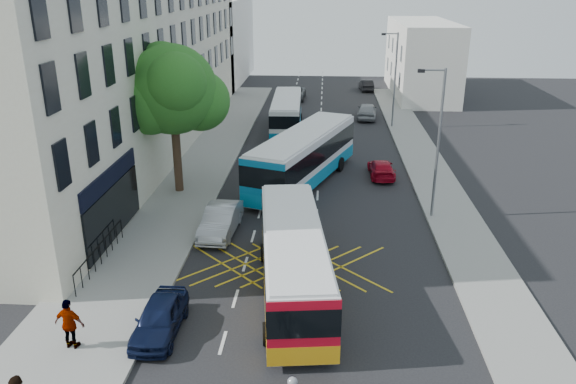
% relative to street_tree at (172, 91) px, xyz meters
% --- Properties ---
extents(ground, '(120.00, 120.00, 0.00)m').
position_rel_street_tree_xyz_m(ground, '(8.51, -14.97, -6.29)').
color(ground, black).
rests_on(ground, ground).
extents(pavement_left, '(5.00, 70.00, 0.15)m').
position_rel_street_tree_xyz_m(pavement_left, '(0.01, 0.03, -6.22)').
color(pavement_left, gray).
rests_on(pavement_left, ground).
extents(pavement_right, '(3.00, 70.00, 0.15)m').
position_rel_street_tree_xyz_m(pavement_right, '(16.01, 0.03, -6.22)').
color(pavement_right, gray).
rests_on(pavement_right, ground).
extents(terrace_main, '(8.30, 45.00, 13.50)m').
position_rel_street_tree_xyz_m(terrace_main, '(-5.49, 9.52, 0.46)').
color(terrace_main, beige).
rests_on(terrace_main, ground).
extents(terrace_far, '(8.00, 20.00, 10.00)m').
position_rel_street_tree_xyz_m(terrace_far, '(-5.49, 40.03, -1.29)').
color(terrace_far, silver).
rests_on(terrace_far, ground).
extents(building_right, '(6.00, 18.00, 8.00)m').
position_rel_street_tree_xyz_m(building_right, '(19.51, 33.03, -2.29)').
color(building_right, silver).
rests_on(building_right, ground).
extents(street_tree, '(6.30, 5.70, 8.80)m').
position_rel_street_tree_xyz_m(street_tree, '(0.00, 0.00, 0.00)').
color(street_tree, '#382619').
rests_on(street_tree, pavement_left).
extents(lamp_near, '(1.45, 0.15, 8.00)m').
position_rel_street_tree_xyz_m(lamp_near, '(14.71, -2.97, -1.68)').
color(lamp_near, slate).
rests_on(lamp_near, pavement_right).
extents(lamp_far, '(1.45, 0.15, 8.00)m').
position_rel_street_tree_xyz_m(lamp_far, '(14.71, 17.03, -1.68)').
color(lamp_far, slate).
rests_on(lamp_far, pavement_right).
extents(railings, '(0.08, 5.60, 1.14)m').
position_rel_street_tree_xyz_m(railings, '(-1.19, -9.67, -5.57)').
color(railings, black).
rests_on(railings, pavement_left).
extents(bus_near, '(3.68, 10.72, 2.95)m').
position_rel_street_tree_xyz_m(bus_near, '(7.66, -11.33, -4.74)').
color(bus_near, silver).
rests_on(bus_near, ground).
extents(bus_mid, '(6.74, 12.22, 3.38)m').
position_rel_street_tree_xyz_m(bus_mid, '(7.55, 2.16, -4.51)').
color(bus_mid, silver).
rests_on(bus_mid, ground).
extents(bus_far, '(2.76, 10.29, 2.88)m').
position_rel_street_tree_xyz_m(bus_far, '(5.58, 15.61, -4.78)').
color(bus_far, silver).
rests_on(bus_far, ground).
extents(parked_car_blue, '(1.55, 3.82, 1.30)m').
position_rel_street_tree_xyz_m(parked_car_blue, '(2.91, -14.50, -5.64)').
color(parked_car_blue, black).
rests_on(parked_car_blue, ground).
extents(parked_car_silver, '(1.78, 4.47, 1.44)m').
position_rel_street_tree_xyz_m(parked_car_silver, '(3.61, -5.72, -5.57)').
color(parked_car_silver, '#ACAFB4').
rests_on(parked_car_silver, ground).
extents(red_hatchback, '(1.68, 3.90, 1.12)m').
position_rel_street_tree_xyz_m(red_hatchback, '(12.67, 3.82, -5.73)').
color(red_hatchback, '#A2061A').
rests_on(red_hatchback, ground).
extents(distant_car_grey, '(2.37, 4.86, 1.33)m').
position_rel_street_tree_xyz_m(distant_car_grey, '(5.56, 28.79, -5.63)').
color(distant_car_grey, '#414449').
rests_on(distant_car_grey, ground).
extents(distant_car_silver, '(2.19, 4.52, 1.49)m').
position_rel_street_tree_xyz_m(distant_car_silver, '(12.82, 20.43, -5.55)').
color(distant_car_silver, '#929499').
rests_on(distant_car_silver, ground).
extents(distant_car_dark, '(1.65, 3.95, 1.27)m').
position_rel_street_tree_xyz_m(distant_car_dark, '(13.68, 34.74, -5.66)').
color(distant_car_dark, black).
rests_on(distant_car_dark, ground).
extents(pedestrian_far, '(1.17, 0.63, 1.90)m').
position_rel_street_tree_xyz_m(pedestrian_far, '(0.12, -15.75, -5.19)').
color(pedestrian_far, gray).
rests_on(pedestrian_far, pavement_left).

